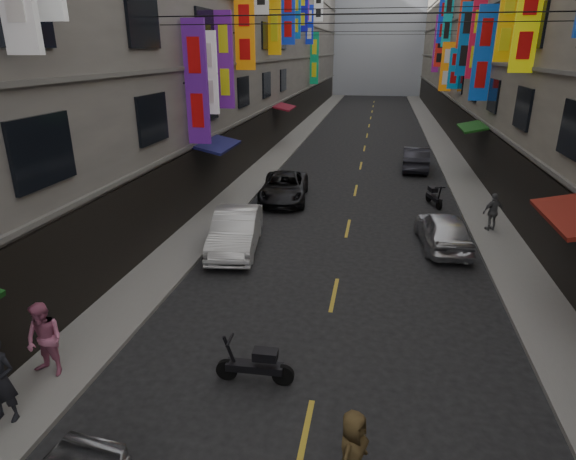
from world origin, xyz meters
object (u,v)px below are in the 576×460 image
at_px(car_right_mid, 443,230).
at_px(pedestrian_rfar, 493,212).
at_px(pedestrian_lfar, 45,340).
at_px(car_right_far, 416,158).
at_px(car_left_far, 284,187).
at_px(scooter_far_right, 434,197).
at_px(pedestrian_crossing, 352,452).
at_px(car_left_mid, 236,231).
at_px(scooter_crossing, 256,365).

height_order(car_right_mid, pedestrian_rfar, pedestrian_rfar).
relative_size(pedestrian_lfar, pedestrian_rfar, 1.14).
distance_m(car_right_mid, pedestrian_lfar, 13.81).
bearing_deg(car_right_mid, pedestrian_rfar, -142.64).
relative_size(car_right_mid, car_right_far, 0.93).
xyz_separation_m(car_left_far, car_right_far, (6.85, 7.98, 0.06)).
bearing_deg(car_right_mid, scooter_far_right, -97.30).
bearing_deg(car_left_far, scooter_far_right, -1.55).
bearing_deg(car_right_far, scooter_far_right, 96.16).
bearing_deg(car_right_far, pedestrian_crossing, 86.96).
distance_m(car_left_far, pedestrian_rfar, 9.73).
height_order(car_left_mid, pedestrian_crossing, pedestrian_crossing).
height_order(car_left_far, pedestrian_crossing, pedestrian_crossing).
bearing_deg(pedestrian_rfar, scooter_far_right, -83.15).
relative_size(car_left_far, pedestrian_crossing, 3.03).
xyz_separation_m(scooter_far_right, car_right_mid, (-0.18, -5.44, 0.26)).
bearing_deg(scooter_far_right, car_left_far, -12.65).
xyz_separation_m(car_right_mid, pedestrian_lfar, (-9.70, -9.83, 0.31)).
xyz_separation_m(car_left_mid, car_left_far, (0.55, 6.58, -0.09)).
height_order(scooter_far_right, car_left_mid, car_left_mid).
distance_m(scooter_crossing, car_left_mid, 7.89).
relative_size(car_left_mid, car_left_far, 0.95).
bearing_deg(car_left_mid, scooter_crossing, -78.51).
distance_m(car_left_far, pedestrian_crossing, 17.05).
distance_m(car_left_far, pedestrian_lfar, 14.97).
relative_size(scooter_crossing, pedestrian_crossing, 1.13).
distance_m(pedestrian_rfar, pedestrian_crossing, 14.41).
relative_size(car_left_mid, car_right_mid, 1.11).
distance_m(car_right_mid, pedestrian_rfar, 2.95).
distance_m(car_left_mid, car_right_mid, 7.86).
height_order(scooter_far_right, car_right_far, car_right_far).
bearing_deg(scooter_far_right, pedestrian_rfar, 103.19).
bearing_deg(pedestrian_rfar, pedestrian_lfar, 21.82).
distance_m(car_left_mid, pedestrian_lfar, 8.41).
xyz_separation_m(scooter_crossing, car_right_far, (4.74, 21.99, 0.28)).
height_order(scooter_crossing, pedestrian_lfar, pedestrian_lfar).
xyz_separation_m(scooter_far_right, pedestrian_crossing, (-2.90, -16.99, 0.35)).
height_order(scooter_far_right, pedestrian_lfar, pedestrian_lfar).
relative_size(scooter_crossing, scooter_far_right, 1.03).
bearing_deg(pedestrian_lfar, car_left_mid, 85.79).
height_order(car_left_mid, car_left_far, car_left_mid).
relative_size(scooter_crossing, pedestrian_lfar, 1.01).
bearing_deg(pedestrian_rfar, pedestrian_crossing, 47.08).
bearing_deg(car_right_mid, car_left_far, -40.02).
height_order(car_left_mid, car_right_mid, car_left_mid).
xyz_separation_m(scooter_crossing, scooter_far_right, (5.19, 14.53, 0.00)).
distance_m(scooter_crossing, car_right_mid, 10.39).
height_order(car_left_mid, pedestrian_rfar, pedestrian_rfar).
relative_size(scooter_far_right, car_right_far, 0.40).
relative_size(scooter_crossing, car_left_far, 0.37).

